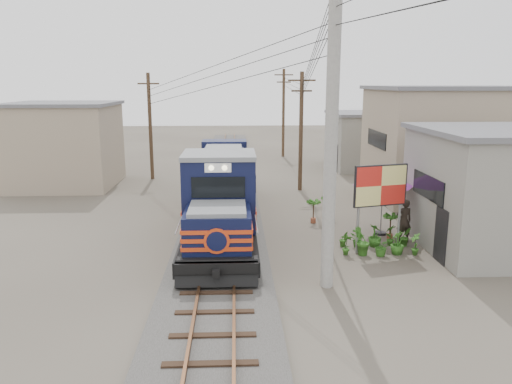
{
  "coord_description": "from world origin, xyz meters",
  "views": [
    {
      "loc": [
        0.61,
        -15.39,
        6.41
      ],
      "look_at": [
        1.41,
        3.62,
        2.2
      ],
      "focal_mm": 35.0,
      "sensor_mm": 36.0,
      "label": 1
    }
  ],
  "objects_px": {
    "billboard": "(381,188)",
    "market_umbrella": "(383,179)",
    "locomotive": "(222,191)",
    "vendor": "(404,221)"
  },
  "relations": [
    {
      "from": "billboard",
      "to": "market_umbrella",
      "type": "distance_m",
      "value": 2.23
    },
    {
      "from": "locomotive",
      "to": "vendor",
      "type": "height_order",
      "value": "locomotive"
    },
    {
      "from": "locomotive",
      "to": "billboard",
      "type": "distance_m",
      "value": 7.13
    },
    {
      "from": "billboard",
      "to": "vendor",
      "type": "relative_size",
      "value": 1.88
    },
    {
      "from": "vendor",
      "to": "locomotive",
      "type": "bearing_deg",
      "value": -27.64
    },
    {
      "from": "billboard",
      "to": "market_umbrella",
      "type": "height_order",
      "value": "billboard"
    },
    {
      "from": "locomotive",
      "to": "market_umbrella",
      "type": "distance_m",
      "value": 7.02
    },
    {
      "from": "market_umbrella",
      "to": "vendor",
      "type": "distance_m",
      "value": 1.99
    },
    {
      "from": "billboard",
      "to": "market_umbrella",
      "type": "xyz_separation_m",
      "value": [
        0.73,
        2.11,
        -0.05
      ]
    },
    {
      "from": "billboard",
      "to": "vendor",
      "type": "height_order",
      "value": "billboard"
    }
  ]
}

